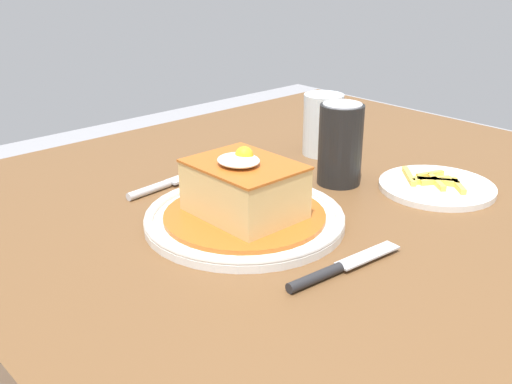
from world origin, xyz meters
name	(u,v)px	position (x,y,z in m)	size (l,w,h in m)	color
dining_table	(365,275)	(0.00, 0.00, 0.63)	(1.11, 1.01, 0.73)	brown
main_plate	(245,218)	(-0.08, -0.16, 0.74)	(0.26, 0.26, 0.02)	white
sandwich_meal	(244,193)	(-0.08, -0.16, 0.78)	(0.21, 0.21, 0.10)	#B75B1E
fork	(160,186)	(-0.25, -0.17, 0.74)	(0.03, 0.14, 0.01)	silver
knife	(331,271)	(0.09, -0.18, 0.74)	(0.03, 0.17, 0.01)	#262628
soda_can	(340,144)	(-0.09, 0.04, 0.79)	(0.07, 0.07, 0.12)	black
drinking_glass	(323,129)	(-0.20, 0.13, 0.78)	(0.07, 0.07, 0.10)	silver
side_plate_fries	(436,186)	(0.02, 0.13, 0.74)	(0.17, 0.17, 0.02)	white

